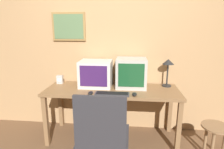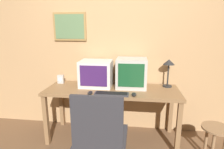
# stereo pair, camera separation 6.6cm
# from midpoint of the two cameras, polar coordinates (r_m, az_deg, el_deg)

# --- Properties ---
(wall_back) EXTENTS (8.00, 0.08, 2.60)m
(wall_back) POSITION_cam_midpoint_polar(r_m,az_deg,el_deg) (2.79, -0.01, 9.05)
(wall_back) COLOR tan
(wall_back) RESTS_ON ground_plane
(desk) EXTENTS (1.79, 0.63, 0.74)m
(desk) POSITION_cam_midpoint_polar(r_m,az_deg,el_deg) (2.57, -0.74, -6.19)
(desk) COLOR olive
(desk) RESTS_ON ground_plane
(monitor_left) EXTENTS (0.44, 0.36, 0.37)m
(monitor_left) POSITION_cam_midpoint_polar(r_m,az_deg,el_deg) (2.63, -5.65, 0.28)
(monitor_left) COLOR beige
(monitor_left) RESTS_ON desk
(monitor_right) EXTENTS (0.41, 0.36, 0.40)m
(monitor_right) POSITION_cam_midpoint_polar(r_m,az_deg,el_deg) (2.59, 5.14, 0.51)
(monitor_right) COLOR #B7B2A8
(monitor_right) RESTS_ON desk
(keyboard_main) EXTENTS (0.42, 0.13, 0.03)m
(keyboard_main) POSITION_cam_midpoint_polar(r_m,az_deg,el_deg) (2.32, -0.79, -5.91)
(keyboard_main) COLOR #333338
(keyboard_main) RESTS_ON desk
(mouse_near_keyboard) EXTENTS (0.06, 0.12, 0.03)m
(mouse_near_keyboard) POSITION_cam_midpoint_polar(r_m,az_deg,el_deg) (2.31, 6.05, -6.00)
(mouse_near_keyboard) COLOR black
(mouse_near_keyboard) RESTS_ON desk
(mouse_far_corner) EXTENTS (0.06, 0.11, 0.03)m
(mouse_far_corner) POSITION_cam_midpoint_polar(r_m,az_deg,el_deg) (2.36, -7.38, -5.62)
(mouse_far_corner) COLOR black
(mouse_far_corner) RESTS_ON desk
(desk_clock) EXTENTS (0.09, 0.05, 0.12)m
(desk_clock) POSITION_cam_midpoint_polar(r_m,az_deg,el_deg) (2.89, -16.24, -1.48)
(desk_clock) COLOR #B7B2AD
(desk_clock) RESTS_ON desk
(desk_lamp) EXTENTS (0.16, 0.16, 0.39)m
(desk_lamp) POSITION_cam_midpoint_polar(r_m,az_deg,el_deg) (2.70, 16.03, 2.67)
(desk_lamp) COLOR black
(desk_lamp) RESTS_ON desk
(office_chair) EXTENTS (0.52, 0.52, 0.99)m
(office_chair) POSITION_cam_midpoint_polar(r_m,az_deg,el_deg) (1.97, -3.78, -20.68)
(office_chair) COLOR black
(office_chair) RESTS_ON ground_plane
(side_stool) EXTENTS (0.33, 0.33, 0.42)m
(side_stool) POSITION_cam_midpoint_polar(r_m,az_deg,el_deg) (2.62, 28.28, -15.51)
(side_stool) COLOR #8E6B47
(side_stool) RESTS_ON ground_plane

